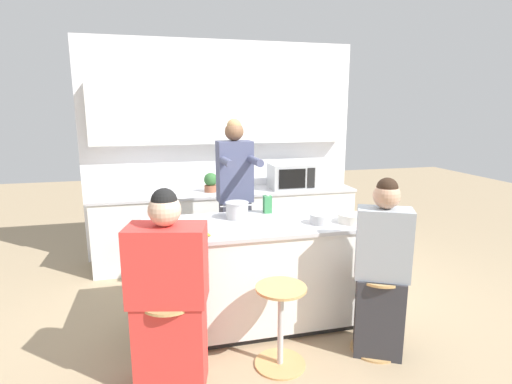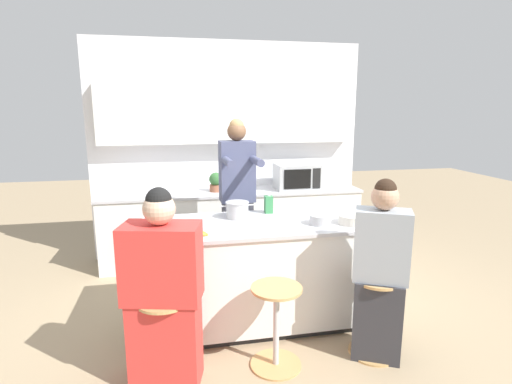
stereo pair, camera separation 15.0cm
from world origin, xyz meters
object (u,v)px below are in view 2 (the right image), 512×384
(potted_plant, at_px, (216,182))
(bar_stool_center, at_px, (276,323))
(person_wrapped_blanket, at_px, (163,295))
(banana_bunch, at_px, (201,233))
(kitchen_island, at_px, (258,272))
(bar_stool_leftmost, at_px, (166,337))
(person_seated_near, at_px, (380,278))
(coffee_cup_near, at_px, (185,223))
(bar_stool_rightmost, at_px, (376,313))
(microwave, at_px, (297,176))
(juice_carton, at_px, (269,204))
(person_cooking, at_px, (238,207))
(fruit_bowl, at_px, (352,219))
(cooking_pot, at_px, (237,210))

(potted_plant, bearing_deg, bar_stool_center, -84.73)
(person_wrapped_blanket, height_order, banana_bunch, person_wrapped_blanket)
(kitchen_island, distance_m, bar_stool_leftmost, 1.05)
(person_wrapped_blanket, relative_size, potted_plant, 5.97)
(person_seated_near, xyz_separation_m, coffee_cup_near, (-1.40, 0.65, 0.32))
(bar_stool_rightmost, bearing_deg, potted_plant, 114.21)
(kitchen_island, height_order, microwave, microwave)
(juice_carton, bearing_deg, banana_bunch, -139.42)
(person_wrapped_blanket, bearing_deg, person_seated_near, 13.30)
(kitchen_island, bearing_deg, coffee_cup_near, -176.30)
(bar_stool_center, distance_m, juice_carton, 1.18)
(kitchen_island, distance_m, person_seated_near, 1.06)
(bar_stool_rightmost, xyz_separation_m, person_cooking, (-0.86, 1.31, 0.56))
(bar_stool_rightmost, relative_size, fruit_bowl, 2.62)
(juice_carton, relative_size, potted_plant, 0.77)
(bar_stool_leftmost, height_order, bar_stool_rightmost, same)
(bar_stool_center, distance_m, person_cooking, 1.42)
(bar_stool_leftmost, height_order, banana_bunch, banana_bunch)
(bar_stool_leftmost, distance_m, person_seated_near, 1.60)
(cooking_pot, height_order, coffee_cup_near, cooking_pot)
(bar_stool_leftmost, distance_m, coffee_cup_near, 0.91)
(bar_stool_leftmost, distance_m, fruit_bowl, 1.75)
(bar_stool_leftmost, relative_size, person_cooking, 0.35)
(bar_stool_leftmost, xyz_separation_m, potted_plant, (0.58, 2.22, 0.66))
(juice_carton, height_order, potted_plant, potted_plant)
(person_cooking, height_order, microwave, person_cooking)
(banana_bunch, xyz_separation_m, juice_carton, (0.67, 0.57, 0.06))
(banana_bunch, bearing_deg, person_wrapped_blanket, -124.49)
(kitchen_island, bearing_deg, person_wrapped_blanket, -138.91)
(microwave, xyz_separation_m, potted_plant, (-1.01, 0.03, -0.04))
(banana_bunch, bearing_deg, juice_carton, 40.58)
(bar_stool_leftmost, bearing_deg, banana_bunch, 55.34)
(juice_carton, bearing_deg, bar_stool_center, -99.63)
(bar_stool_center, height_order, coffee_cup_near, coffee_cup_near)
(person_wrapped_blanket, bearing_deg, fruit_bowl, 30.72)
(cooking_pot, bearing_deg, person_seated_near, -42.57)
(bar_stool_leftmost, relative_size, person_seated_near, 0.45)
(person_cooking, bearing_deg, potted_plant, 95.83)
(fruit_bowl, distance_m, potted_plant, 2.00)
(microwave, bearing_deg, person_seated_near, -90.66)
(kitchen_island, height_order, coffee_cup_near, coffee_cup_near)
(banana_bunch, height_order, potted_plant, potted_plant)
(coffee_cup_near, bearing_deg, person_cooking, 51.64)
(kitchen_island, relative_size, bar_stool_leftmost, 3.15)
(microwave, distance_m, potted_plant, 1.02)
(bar_stool_center, height_order, fruit_bowl, fruit_bowl)
(person_cooking, relative_size, microwave, 3.30)
(kitchen_island, distance_m, coffee_cup_near, 0.79)
(coffee_cup_near, relative_size, potted_plant, 0.51)
(kitchen_island, bearing_deg, microwave, 61.69)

